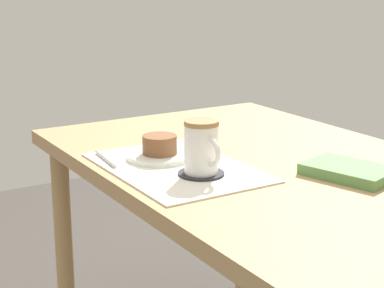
{
  "coord_description": "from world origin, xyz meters",
  "views": [
    {
      "loc": [
        1.11,
        -0.89,
        1.13
      ],
      "look_at": [
        -0.07,
        -0.17,
        0.77
      ],
      "focal_mm": 60.0,
      "sensor_mm": 36.0,
      "label": 1
    }
  ],
  "objects_px": {
    "dining_table": "(269,195)",
    "coffee_mug": "(202,147)",
    "small_book": "(349,171)",
    "pastry_plate": "(160,156)",
    "pastry": "(160,145)"
  },
  "relations": [
    {
      "from": "dining_table",
      "to": "coffee_mug",
      "type": "xyz_separation_m",
      "value": [
        0.02,
        -0.19,
        0.15
      ]
    },
    {
      "from": "small_book",
      "to": "coffee_mug",
      "type": "bearing_deg",
      "value": -137.21
    },
    {
      "from": "coffee_mug",
      "to": "dining_table",
      "type": "bearing_deg",
      "value": 94.53
    },
    {
      "from": "dining_table",
      "to": "coffee_mug",
      "type": "relative_size",
      "value": 10.26
    },
    {
      "from": "pastry_plate",
      "to": "pastry",
      "type": "xyz_separation_m",
      "value": [
        0.0,
        0.0,
        0.03
      ]
    },
    {
      "from": "pastry",
      "to": "small_book",
      "type": "distance_m",
      "value": 0.42
    },
    {
      "from": "coffee_mug",
      "to": "pastry",
      "type": "bearing_deg",
      "value": -173.78
    },
    {
      "from": "small_book",
      "to": "dining_table",
      "type": "bearing_deg",
      "value": -173.47
    },
    {
      "from": "dining_table",
      "to": "small_book",
      "type": "height_order",
      "value": "small_book"
    },
    {
      "from": "dining_table",
      "to": "pastry",
      "type": "relative_size",
      "value": 14.59
    },
    {
      "from": "coffee_mug",
      "to": "small_book",
      "type": "bearing_deg",
      "value": 58.97
    },
    {
      "from": "pastry",
      "to": "coffee_mug",
      "type": "bearing_deg",
      "value": 6.22
    },
    {
      "from": "pastry",
      "to": "small_book",
      "type": "height_order",
      "value": "pastry"
    },
    {
      "from": "dining_table",
      "to": "small_book",
      "type": "relative_size",
      "value": 6.43
    },
    {
      "from": "coffee_mug",
      "to": "pastry_plate",
      "type": "bearing_deg",
      "value": -173.78
    }
  ]
}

